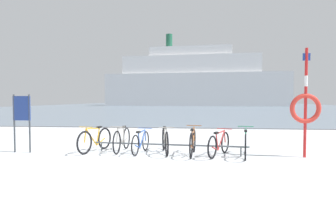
{
  "coord_description": "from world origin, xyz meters",
  "views": [
    {
      "loc": [
        1.86,
        -6.57,
        1.64
      ],
      "look_at": [
        0.69,
        4.9,
        1.14
      ],
      "focal_mm": 31.28,
      "sensor_mm": 36.0,
      "label": 1
    }
  ],
  "objects_px": {
    "bicycle_0": "(95,140)",
    "ferry_ship": "(194,82)",
    "info_sign": "(22,114)",
    "bicycle_5": "(219,144)",
    "rescue_post": "(305,107)",
    "bicycle_2": "(141,142)",
    "bicycle_4": "(193,142)",
    "bicycle_6": "(246,143)",
    "bicycle_1": "(122,140)",
    "bicycle_3": "(165,141)"
  },
  "relations": [
    {
      "from": "bicycle_4",
      "to": "bicycle_6",
      "type": "relative_size",
      "value": 0.99
    },
    {
      "from": "bicycle_1",
      "to": "rescue_post",
      "type": "bearing_deg",
      "value": -4.05
    },
    {
      "from": "bicycle_2",
      "to": "bicycle_3",
      "type": "bearing_deg",
      "value": 4.68
    },
    {
      "from": "rescue_post",
      "to": "ferry_ship",
      "type": "bearing_deg",
      "value": 93.42
    },
    {
      "from": "ferry_ship",
      "to": "bicycle_5",
      "type": "bearing_deg",
      "value": -88.63
    },
    {
      "from": "rescue_post",
      "to": "ferry_ship",
      "type": "relative_size",
      "value": 0.07
    },
    {
      "from": "bicycle_4",
      "to": "bicycle_6",
      "type": "distance_m",
      "value": 1.51
    },
    {
      "from": "ferry_ship",
      "to": "bicycle_6",
      "type": "bearing_deg",
      "value": -87.99
    },
    {
      "from": "bicycle_0",
      "to": "info_sign",
      "type": "bearing_deg",
      "value": -170.76
    },
    {
      "from": "bicycle_5",
      "to": "rescue_post",
      "type": "relative_size",
      "value": 0.51
    },
    {
      "from": "bicycle_0",
      "to": "bicycle_5",
      "type": "xyz_separation_m",
      "value": [
        3.82,
        -0.29,
        -0.03
      ]
    },
    {
      "from": "bicycle_2",
      "to": "bicycle_4",
      "type": "xyz_separation_m",
      "value": [
        1.58,
        -0.15,
        0.04
      ]
    },
    {
      "from": "info_sign",
      "to": "ferry_ship",
      "type": "xyz_separation_m",
      "value": [
        4.41,
        66.71,
        4.97
      ]
    },
    {
      "from": "bicycle_0",
      "to": "bicycle_6",
      "type": "relative_size",
      "value": 0.96
    },
    {
      "from": "info_sign",
      "to": "bicycle_6",
      "type": "bearing_deg",
      "value": 0.13
    },
    {
      "from": "bicycle_5",
      "to": "info_sign",
      "type": "bearing_deg",
      "value": -179.4
    },
    {
      "from": "bicycle_2",
      "to": "bicycle_1",
      "type": "bearing_deg",
      "value": 161.05
    },
    {
      "from": "bicycle_6",
      "to": "rescue_post",
      "type": "xyz_separation_m",
      "value": [
        1.65,
        0.06,
        1.06
      ]
    },
    {
      "from": "bicycle_0",
      "to": "bicycle_3",
      "type": "relative_size",
      "value": 0.97
    },
    {
      "from": "bicycle_1",
      "to": "bicycle_6",
      "type": "relative_size",
      "value": 0.97
    },
    {
      "from": "bicycle_2",
      "to": "bicycle_6",
      "type": "xyz_separation_m",
      "value": [
        3.08,
        -0.22,
        0.04
      ]
    },
    {
      "from": "bicycle_0",
      "to": "ferry_ship",
      "type": "xyz_separation_m",
      "value": [
        2.22,
        66.36,
        5.8
      ]
    },
    {
      "from": "bicycle_2",
      "to": "rescue_post",
      "type": "height_order",
      "value": "rescue_post"
    },
    {
      "from": "bicycle_2",
      "to": "bicycle_4",
      "type": "relative_size",
      "value": 0.89
    },
    {
      "from": "bicycle_0",
      "to": "info_sign",
      "type": "relative_size",
      "value": 0.94
    },
    {
      "from": "bicycle_1",
      "to": "bicycle_3",
      "type": "relative_size",
      "value": 0.99
    },
    {
      "from": "ferry_ship",
      "to": "bicycle_3",
      "type": "bearing_deg",
      "value": -90.0
    },
    {
      "from": "bicycle_4",
      "to": "info_sign",
      "type": "height_order",
      "value": "info_sign"
    },
    {
      "from": "bicycle_1",
      "to": "bicycle_6",
      "type": "height_order",
      "value": "bicycle_6"
    },
    {
      "from": "bicycle_5",
      "to": "info_sign",
      "type": "height_order",
      "value": "info_sign"
    },
    {
      "from": "bicycle_0",
      "to": "ferry_ship",
      "type": "relative_size",
      "value": 0.04
    },
    {
      "from": "bicycle_5",
      "to": "bicycle_6",
      "type": "relative_size",
      "value": 0.89
    },
    {
      "from": "bicycle_4",
      "to": "bicycle_6",
      "type": "bearing_deg",
      "value": -2.64
    },
    {
      "from": "bicycle_5",
      "to": "bicycle_2",
      "type": "bearing_deg",
      "value": 175.77
    },
    {
      "from": "bicycle_0",
      "to": "bicycle_1",
      "type": "xyz_separation_m",
      "value": [
        0.83,
        0.1,
        0.01
      ]
    },
    {
      "from": "rescue_post",
      "to": "bicycle_2",
      "type": "bearing_deg",
      "value": 178.07
    },
    {
      "from": "bicycle_1",
      "to": "rescue_post",
      "type": "relative_size",
      "value": 0.56
    },
    {
      "from": "bicycle_5",
      "to": "info_sign",
      "type": "relative_size",
      "value": 0.88
    },
    {
      "from": "bicycle_6",
      "to": "bicycle_1",
      "type": "bearing_deg",
      "value": 173.24
    },
    {
      "from": "bicycle_1",
      "to": "bicycle_5",
      "type": "distance_m",
      "value": 3.01
    },
    {
      "from": "bicycle_0",
      "to": "rescue_post",
      "type": "relative_size",
      "value": 0.55
    },
    {
      "from": "bicycle_2",
      "to": "bicycle_5",
      "type": "bearing_deg",
      "value": -4.23
    },
    {
      "from": "bicycle_5",
      "to": "rescue_post",
      "type": "height_order",
      "value": "rescue_post"
    },
    {
      "from": "bicycle_6",
      "to": "ferry_ship",
      "type": "xyz_separation_m",
      "value": [
        -2.34,
        66.7,
        5.79
      ]
    },
    {
      "from": "info_sign",
      "to": "bicycle_0",
      "type": "bearing_deg",
      "value": 9.24
    },
    {
      "from": "rescue_post",
      "to": "bicycle_4",
      "type": "bearing_deg",
      "value": 179.86
    },
    {
      "from": "info_sign",
      "to": "rescue_post",
      "type": "height_order",
      "value": "rescue_post"
    },
    {
      "from": "bicycle_2",
      "to": "bicycle_5",
      "type": "height_order",
      "value": "bicycle_5"
    },
    {
      "from": "bicycle_0",
      "to": "rescue_post",
      "type": "xyz_separation_m",
      "value": [
        6.21,
        -0.28,
        1.07
      ]
    },
    {
      "from": "ferry_ship",
      "to": "bicycle_0",
      "type": "bearing_deg",
      "value": -91.92
    }
  ]
}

